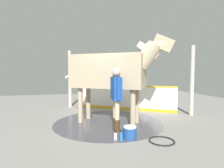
# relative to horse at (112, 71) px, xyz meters

# --- Properties ---
(ground_plane) EXTENTS (16.00, 16.00, 0.02)m
(ground_plane) POSITION_rel_horse_xyz_m (0.16, 0.24, -1.67)
(ground_plane) COLOR gray
(wet_patch) EXTENTS (3.50, 3.50, 0.00)m
(wet_patch) POSITION_rel_horse_xyz_m (-0.09, 0.06, -1.66)
(wet_patch) COLOR #4C4C54
(wet_patch) RESTS_ON ground
(barrier_wall) EXTENTS (3.66, 2.37, 1.08)m
(barrier_wall) POSITION_rel_horse_xyz_m (1.04, 1.83, -1.17)
(barrier_wall) COLOR white
(barrier_wall) RESTS_ON ground
(roof_post_near) EXTENTS (0.16, 0.16, 2.63)m
(roof_post_near) POSITION_rel_horse_xyz_m (3.18, 0.30, -0.35)
(roof_post_near) COLOR #B7B2A8
(roof_post_near) RESTS_ON ground
(roof_post_far) EXTENTS (0.16, 0.16, 2.63)m
(roof_post_far) POSITION_rel_horse_xyz_m (-1.26, 3.12, -0.35)
(roof_post_far) COLOR #B7B2A8
(roof_post_far) RESTS_ON ground
(horse) EXTENTS (3.14, 2.24, 2.73)m
(horse) POSITION_rel_horse_xyz_m (0.00, 0.00, 0.00)
(horse) COLOR tan
(horse) RESTS_ON ground
(handler) EXTENTS (0.24, 0.70, 1.77)m
(handler) POSITION_rel_horse_xyz_m (-0.07, -0.83, -0.63)
(handler) COLOR #47331E
(handler) RESTS_ON ground
(wash_bucket) EXTENTS (0.34, 0.34, 0.30)m
(wash_bucket) POSITION_rel_horse_xyz_m (0.12, -1.44, -1.51)
(wash_bucket) COLOR #1E478C
(wash_bucket) RESTS_ON ground
(bottle_shampoo) EXTENTS (0.08, 0.08, 0.21)m
(bottle_shampoo) POSITION_rel_horse_xyz_m (-0.25, -1.45, -1.56)
(bottle_shampoo) COLOR white
(bottle_shampoo) RESTS_ON ground
(bottle_spray) EXTENTS (0.07, 0.07, 0.26)m
(bottle_spray) POSITION_rel_horse_xyz_m (-0.14, -1.56, -1.54)
(bottle_spray) COLOR blue
(bottle_spray) RESTS_ON ground
(hose_coil) EXTENTS (0.60, 0.60, 0.03)m
(hose_coil) POSITION_rel_horse_xyz_m (0.78, -1.83, -1.64)
(hose_coil) COLOR black
(hose_coil) RESTS_ON ground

